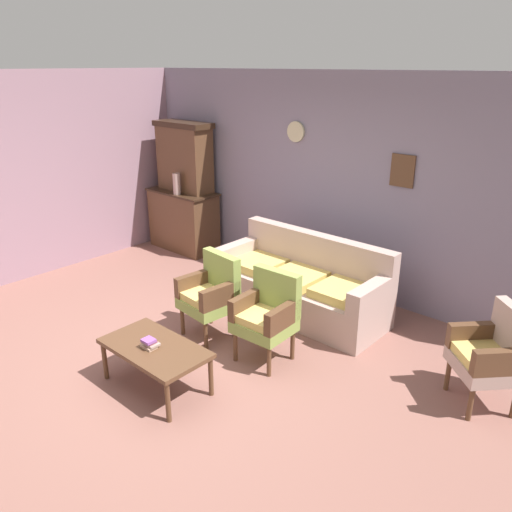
# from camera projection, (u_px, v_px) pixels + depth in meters

# --- Properties ---
(ground_plane) EXTENTS (7.68, 7.68, 0.00)m
(ground_plane) POSITION_uv_depth(u_px,v_px,m) (178.00, 365.00, 4.95)
(ground_plane) COLOR #84564C
(wall_back_with_decor) EXTENTS (6.40, 0.09, 2.70)m
(wall_back_with_decor) POSITION_uv_depth(u_px,v_px,m) (335.00, 184.00, 6.29)
(wall_back_with_decor) COLOR gray
(wall_back_with_decor) RESTS_ON ground
(wall_left_side) EXTENTS (0.06, 5.20, 2.70)m
(wall_left_side) POSITION_uv_depth(u_px,v_px,m) (9.00, 181.00, 6.48)
(wall_left_side) COLOR gray
(wall_left_side) RESTS_ON ground
(side_cabinet) EXTENTS (1.16, 0.55, 0.93)m
(side_cabinet) POSITION_uv_depth(u_px,v_px,m) (184.00, 220.00, 7.91)
(side_cabinet) COLOR brown
(side_cabinet) RESTS_ON ground
(cabinet_upper_hutch) EXTENTS (0.99, 0.38, 1.03)m
(cabinet_upper_hutch) POSITION_uv_depth(u_px,v_px,m) (184.00, 156.00, 7.61)
(cabinet_upper_hutch) COLOR brown
(cabinet_upper_hutch) RESTS_ON side_cabinet
(vase_on_cabinet) EXTENTS (0.11, 0.11, 0.31)m
(vase_on_cabinet) POSITION_uv_depth(u_px,v_px,m) (177.00, 184.00, 7.50)
(vase_on_cabinet) COLOR tan
(vase_on_cabinet) RESTS_ON side_cabinet
(floral_couch) EXTENTS (2.06, 0.80, 0.90)m
(floral_couch) POSITION_uv_depth(u_px,v_px,m) (302.00, 286.00, 5.91)
(floral_couch) COLOR tan
(floral_couch) RESTS_ON ground
(armchair_near_couch_end) EXTENTS (0.57, 0.54, 0.90)m
(armchair_near_couch_end) POSITION_uv_depth(u_px,v_px,m) (211.00, 292.00, 5.34)
(armchair_near_couch_end) COLOR #849947
(armchair_near_couch_end) RESTS_ON ground
(armchair_row_middle) EXTENTS (0.54, 0.51, 0.90)m
(armchair_row_middle) POSITION_uv_depth(u_px,v_px,m) (267.00, 313.00, 4.90)
(armchair_row_middle) COLOR #849947
(armchair_row_middle) RESTS_ON ground
(wingback_chair_by_fireplace) EXTENTS (0.71, 0.71, 0.90)m
(wingback_chair_by_fireplace) POSITION_uv_depth(u_px,v_px,m) (492.00, 353.00, 4.22)
(wingback_chair_by_fireplace) COLOR tan
(wingback_chair_by_fireplace) RESTS_ON ground
(coffee_table) EXTENTS (1.00, 0.56, 0.42)m
(coffee_table) POSITION_uv_depth(u_px,v_px,m) (155.00, 350.00, 4.49)
(coffee_table) COLOR brown
(coffee_table) RESTS_ON ground
(book_stack_on_table) EXTENTS (0.15, 0.12, 0.09)m
(book_stack_on_table) POSITION_uv_depth(u_px,v_px,m) (150.00, 343.00, 4.44)
(book_stack_on_table) COLOR tan
(book_stack_on_table) RESTS_ON coffee_table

